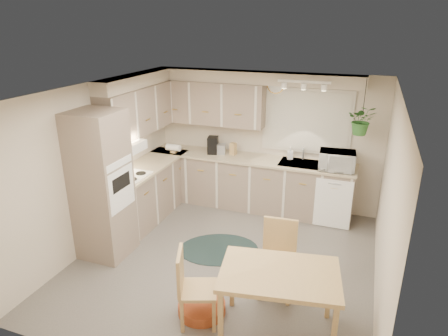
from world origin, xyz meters
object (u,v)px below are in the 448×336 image
at_px(dining_table, 278,303).
at_px(braided_rug, 219,249).
at_px(pet_bed, 202,308).
at_px(chair_back, 277,261).
at_px(microwave, 337,159).
at_px(chair_left, 198,288).

distance_m(dining_table, braided_rug, 1.83).
bearing_deg(pet_bed, chair_back, 41.74).
distance_m(dining_table, microwave, 2.92).
bearing_deg(pet_bed, chair_left, -79.52).
bearing_deg(chair_back, pet_bed, 37.64).
bearing_deg(braided_rug, dining_table, -48.49).
bearing_deg(microwave, chair_back, -106.56).
distance_m(dining_table, chair_back, 0.68).
xyz_separation_m(chair_back, pet_bed, (-0.72, -0.64, -0.41)).
bearing_deg(chair_left, dining_table, 78.02).
relative_size(chair_left, microwave, 1.61).
xyz_separation_m(dining_table, braided_rug, (-1.19, 1.34, -0.38)).
xyz_separation_m(dining_table, chair_left, (-0.86, -0.13, 0.06)).
bearing_deg(microwave, braided_rug, -139.97).
bearing_deg(chair_back, dining_table, 100.42).
height_order(chair_left, chair_back, chair_back).
xyz_separation_m(chair_left, pet_bed, (-0.03, 0.14, -0.38)).
distance_m(pet_bed, microwave, 3.21).
xyz_separation_m(chair_left, braided_rug, (-0.33, 1.47, -0.44)).
bearing_deg(dining_table, pet_bed, 179.54).
xyz_separation_m(braided_rug, microwave, (1.47, 1.46, 1.12)).
bearing_deg(chair_back, microwave, -105.76).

